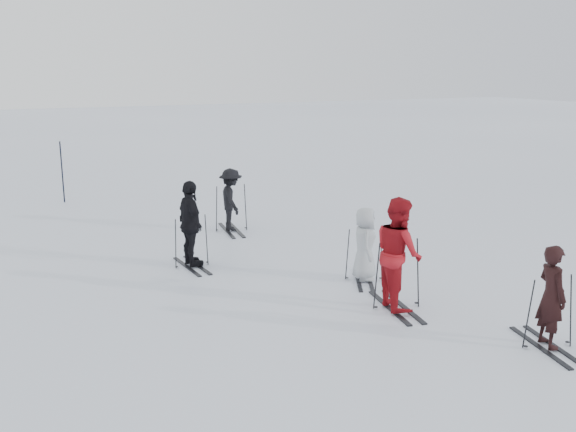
{
  "coord_description": "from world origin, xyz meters",
  "views": [
    {
      "loc": [
        -5.89,
        -11.69,
        4.28
      ],
      "look_at": [
        0.0,
        1.0,
        1.0
      ],
      "focal_mm": 40.0,
      "sensor_mm": 36.0,
      "label": 1
    }
  ],
  "objects_px": {
    "skier_near_dark": "(551,298)",
    "skier_uphill_far": "(231,201)",
    "skier_red": "(398,254)",
    "piste_marker": "(62,172)",
    "skier_grey": "(365,245)",
    "skier_uphill_left": "(191,225)"
  },
  "relations": [
    {
      "from": "skier_near_dark",
      "to": "skier_uphill_far",
      "type": "bearing_deg",
      "value": 25.03
    },
    {
      "from": "skier_uphill_left",
      "to": "skier_near_dark",
      "type": "bearing_deg",
      "value": -153.31
    },
    {
      "from": "skier_uphill_far",
      "to": "skier_red",
      "type": "bearing_deg",
      "value": -166.1
    },
    {
      "from": "skier_near_dark",
      "to": "skier_uphill_far",
      "type": "xyz_separation_m",
      "value": [
        -1.97,
        8.93,
        0.01
      ]
    },
    {
      "from": "skier_red",
      "to": "skier_uphill_left",
      "type": "xyz_separation_m",
      "value": [
        -2.65,
        3.94,
        -0.07
      ]
    },
    {
      "from": "skier_uphill_left",
      "to": "piste_marker",
      "type": "distance_m",
      "value": 8.52
    },
    {
      "from": "skier_red",
      "to": "skier_uphill_left",
      "type": "height_order",
      "value": "skier_red"
    },
    {
      "from": "skier_near_dark",
      "to": "skier_red",
      "type": "xyz_separation_m",
      "value": [
        -1.18,
        2.4,
        0.2
      ]
    },
    {
      "from": "skier_red",
      "to": "skier_uphill_far",
      "type": "height_order",
      "value": "skier_red"
    },
    {
      "from": "skier_near_dark",
      "to": "skier_grey",
      "type": "xyz_separation_m",
      "value": [
        -0.9,
        3.97,
        -0.06
      ]
    },
    {
      "from": "skier_near_dark",
      "to": "skier_red",
      "type": "distance_m",
      "value": 2.68
    },
    {
      "from": "skier_near_dark",
      "to": "skier_uphill_left",
      "type": "distance_m",
      "value": 7.41
    },
    {
      "from": "skier_near_dark",
      "to": "piste_marker",
      "type": "height_order",
      "value": "piste_marker"
    },
    {
      "from": "skier_uphill_left",
      "to": "skier_red",
      "type": "bearing_deg",
      "value": -150.51
    },
    {
      "from": "skier_uphill_far",
      "to": "piste_marker",
      "type": "bearing_deg",
      "value": 39.28
    },
    {
      "from": "skier_grey",
      "to": "piste_marker",
      "type": "height_order",
      "value": "piste_marker"
    },
    {
      "from": "skier_grey",
      "to": "skier_uphill_left",
      "type": "xyz_separation_m",
      "value": [
        -2.93,
        2.37,
        0.19
      ]
    },
    {
      "from": "skier_grey",
      "to": "piste_marker",
      "type": "xyz_separation_m",
      "value": [
        -4.7,
        10.7,
        0.23
      ]
    },
    {
      "from": "skier_near_dark",
      "to": "skier_uphill_far",
      "type": "height_order",
      "value": "skier_uphill_far"
    },
    {
      "from": "skier_near_dark",
      "to": "skier_uphill_far",
      "type": "relative_size",
      "value": 0.99
    },
    {
      "from": "skier_uphill_far",
      "to": "skier_grey",
      "type": "bearing_deg",
      "value": -160.87
    },
    {
      "from": "skier_red",
      "to": "piste_marker",
      "type": "relative_size",
      "value": 1.03
    }
  ]
}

